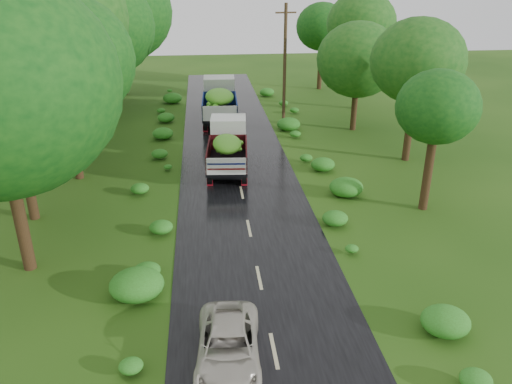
{
  "coord_description": "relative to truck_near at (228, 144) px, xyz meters",
  "views": [
    {
      "loc": [
        -1.85,
        -11.84,
        10.62
      ],
      "look_at": [
        0.34,
        8.21,
        1.7
      ],
      "focal_mm": 35.0,
      "sensor_mm": 36.0,
      "label": 1
    }
  ],
  "objects": [
    {
      "name": "ground",
      "position": [
        0.48,
        -15.72,
        -1.45
      ],
      "size": [
        120.0,
        120.0,
        0.0
      ],
      "primitive_type": "plane",
      "color": "#1C420E",
      "rests_on": "ground"
    },
    {
      "name": "road",
      "position": [
        0.48,
        -10.72,
        -1.44
      ],
      "size": [
        6.5,
        80.0,
        0.02
      ],
      "primitive_type": "cube",
      "color": "black",
      "rests_on": "ground"
    },
    {
      "name": "road_lines",
      "position": [
        0.48,
        -9.72,
        -1.43
      ],
      "size": [
        0.12,
        69.6,
        0.0
      ],
      "color": "#BFB78C",
      "rests_on": "road"
    },
    {
      "name": "truck_near",
      "position": [
        0.0,
        0.0,
        0.0
      ],
      "size": [
        2.65,
        6.27,
        2.57
      ],
      "rotation": [
        0.0,
        0.0,
        -0.08
      ],
      "color": "black",
      "rests_on": "ground"
    },
    {
      "name": "truck_far",
      "position": [
        -0.04,
        10.38,
        0.22
      ],
      "size": [
        2.73,
        7.12,
        2.96
      ],
      "rotation": [
        0.0,
        0.0,
        -0.04
      ],
      "color": "black",
      "rests_on": "ground"
    },
    {
      "name": "car",
      "position": [
        -0.93,
        -16.06,
        -0.88
      ],
      "size": [
        2.13,
        4.13,
        1.12
      ],
      "primitive_type": "imported",
      "rotation": [
        0.0,
        0.0,
        -0.07
      ],
      "color": "beige",
      "rests_on": "road"
    },
    {
      "name": "utility_pole",
      "position": [
        4.73,
        8.98,
        3.01
      ],
      "size": [
        1.52,
        0.31,
        8.66
      ],
      "rotation": [
        0.0,
        0.0,
        0.14
      ],
      "color": "#382616",
      "rests_on": "ground"
    },
    {
      "name": "trees_left",
      "position": [
        -9.16,
        5.72,
        5.54
      ],
      "size": [
        5.95,
        34.57,
        10.1
      ],
      "color": "black",
      "rests_on": "ground"
    },
    {
      "name": "trees_right",
      "position": [
        10.36,
        7.74,
        4.26
      ],
      "size": [
        5.37,
        30.29,
        8.34
      ],
      "color": "black",
      "rests_on": "ground"
    },
    {
      "name": "shrubs",
      "position": [
        0.48,
        -1.72,
        -1.1
      ],
      "size": [
        11.9,
        44.0,
        0.7
      ],
      "color": "#2A6818",
      "rests_on": "ground"
    }
  ]
}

